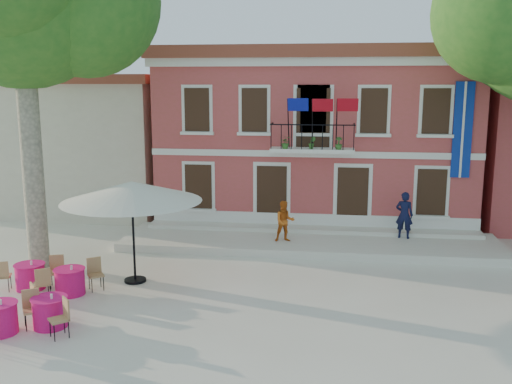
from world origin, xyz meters
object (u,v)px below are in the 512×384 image
object	(u,v)px
cafe_table_0	(50,311)
cafe_table_2	(30,275)
pedestrian_navy	(404,215)
cafe_table_3	(70,280)
patio_umbrella	(132,192)
pedestrian_orange	(285,221)

from	to	relation	value
cafe_table_0	cafe_table_2	world-z (taller)	same
pedestrian_navy	cafe_table_3	xyz separation A→B (m)	(-10.16, -6.48, -0.76)
patio_umbrella	pedestrian_orange	distance (m)	6.20
pedestrian_navy	pedestrian_orange	size ratio (longest dim) A/B	1.17
pedestrian_orange	cafe_table_3	xyz separation A→B (m)	(-5.76, -5.43, -0.64)
cafe_table_0	cafe_table_3	xyz separation A→B (m)	(-0.52, 2.20, 0.00)
pedestrian_orange	cafe_table_3	distance (m)	7.95
pedestrian_orange	cafe_table_2	distance (m)	8.84
cafe_table_2	cafe_table_3	distance (m)	1.39
pedestrian_navy	pedestrian_orange	xyz separation A→B (m)	(-4.40, -1.05, -0.13)
pedestrian_navy	cafe_table_2	world-z (taller)	pedestrian_navy
patio_umbrella	cafe_table_3	world-z (taller)	patio_umbrella
patio_umbrella	pedestrian_orange	world-z (taller)	patio_umbrella
cafe_table_2	cafe_table_3	xyz separation A→B (m)	(1.37, -0.26, 0.00)
pedestrian_orange	cafe_table_2	size ratio (longest dim) A/B	0.78
pedestrian_navy	cafe_table_3	size ratio (longest dim) A/B	0.98
pedestrian_orange	cafe_table_0	xyz separation A→B (m)	(-5.24, -7.63, -0.64)
pedestrian_navy	pedestrian_orange	world-z (taller)	pedestrian_navy
pedestrian_orange	cafe_table_3	bearing A→B (deg)	-151.04
pedestrian_navy	pedestrian_orange	distance (m)	4.52
cafe_table_3	cafe_table_2	bearing A→B (deg)	169.34
pedestrian_orange	cafe_table_3	size ratio (longest dim) A/B	0.84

